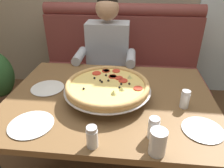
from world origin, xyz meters
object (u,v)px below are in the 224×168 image
Objects in this scene: shaker_oregano at (153,129)px; patio_chair at (214,37)px; dining_table at (110,107)px; booth_bench at (120,75)px; plate_far_side at (203,129)px; shaker_pepper_flakes at (185,100)px; plate_near_right at (31,124)px; shaker_parmesan at (92,138)px; diner_main at (107,58)px; plate_near_left at (48,87)px; drinking_glass at (158,144)px; pizza at (108,86)px.

patio_chair reaches higher than shaker_oregano.
patio_chair reaches higher than dining_table.
booth_bench is 8.17× the size of plate_far_side.
shaker_pepper_flakes is at bearing -111.99° from patio_chair.
booth_bench is 15.62× the size of shaker_pepper_flakes.
plate_near_right is 3.04m from patio_chair.
shaker_parmesan is 0.57m from plate_far_side.
plate_near_left is at bearing -117.42° from diner_main.
booth_bench is at bearing 100.60° from drinking_glass.
shaker_parmesan reaches higher than plate_far_side.
diner_main reaches higher than drinking_glass.
plate_near_left is at bearing 149.69° from shaker_oregano.
shaker_parmesan is at bearing -91.30° from booth_bench.
shaker_oregano reaches higher than shaker_parmesan.
shaker_parmesan is (-0.03, -0.43, 0.12)m from dining_table.
plate_near_left is (-0.44, -0.90, 0.34)m from booth_bench.
shaker_parmesan is 0.64m from plate_near_left.
drinking_glass is (0.28, -0.43, -0.03)m from pizza.
shaker_parmesan is (-0.03, -1.40, 0.38)m from booth_bench.
plate_near_left is at bearing 172.00° from shaker_pepper_flakes.
dining_table is 6.27× the size of plate_far_side.
patio_chair is (1.10, 2.51, -0.25)m from shaker_oregano.
plate_near_right is at bearing -81.70° from plate_near_left.
plate_near_right is at bearing 169.24° from drinking_glass.
dining_table is 0.17m from pizza.
plate_near_right is 0.66m from drinking_glass.
pizza is 0.49m from plate_near_right.
shaker_pepper_flakes is at bearing -8.08° from dining_table.
pizza is 4.31× the size of drinking_glass.
diner_main is at bearing -134.93° from patio_chair.
plate_far_side is at bearing -27.60° from dining_table.
drinking_glass is at bearing -112.70° from patio_chair.
pizza is at bearing 39.62° from plate_near_right.
drinking_glass reaches higher than plate_near_right.
plate_far_side is at bearing -19.06° from plate_near_left.
booth_bench reaches higher than plate_near_left.
shaker_parmesan is (-0.02, -0.42, -0.04)m from pizza.
pizza is at bearing -132.68° from dining_table.
booth_bench reaches higher than shaker_parmesan.
drinking_glass reaches higher than dining_table.
pizza is at bearing -122.11° from patio_chair.
plate_near_right is at bearing -106.64° from booth_bench.
booth_bench is 1.30× the size of dining_table.
shaker_pepper_flakes is at bearing 63.27° from drinking_glass.
drinking_glass is (0.37, -1.14, 0.07)m from diner_main.
shaker_oregano is at bearing -53.68° from dining_table.
diner_main is at bearing 74.92° from plate_near_right.
drinking_glass is at bearing -59.32° from dining_table.
shaker_oregano is (0.36, -1.04, 0.07)m from diner_main.
patio_chair reaches higher than plate_near_left.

